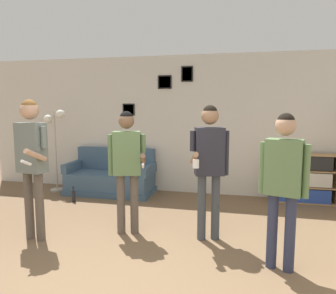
% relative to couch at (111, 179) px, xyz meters
% --- Properties ---
extents(wall_back, '(8.60, 0.08, 2.70)m').
position_rel_couch_xyz_m(wall_back, '(1.40, 0.42, 1.06)').
color(wall_back, beige).
rests_on(wall_back, ground_plane).
extents(couch, '(1.71, 0.80, 0.87)m').
position_rel_couch_xyz_m(couch, '(0.00, 0.00, 0.00)').
color(couch, '#3D5670').
rests_on(couch, ground_plane).
extents(bookshelf, '(1.08, 0.30, 0.89)m').
position_rel_couch_xyz_m(bookshelf, '(3.62, 0.20, 0.15)').
color(bookshelf, '#A87F51').
rests_on(bookshelf, ground_plane).
extents(floor_lamp, '(0.45, 0.28, 1.65)m').
position_rel_couch_xyz_m(floor_lamp, '(-1.15, -0.09, 0.91)').
color(floor_lamp, '#ADA89E').
rests_on(floor_lamp, ground_plane).
extents(person_player_foreground_left, '(0.49, 0.53, 1.81)m').
position_rel_couch_xyz_m(person_player_foreground_left, '(-0.05, -2.37, 0.84)').
color(person_player_foreground_left, brown).
rests_on(person_player_foreground_left, ground_plane).
extents(person_player_foreground_center, '(0.56, 0.42, 1.66)m').
position_rel_couch_xyz_m(person_player_foreground_center, '(1.05, -1.90, 0.73)').
color(person_player_foreground_center, brown).
rests_on(person_player_foreground_center, ground_plane).
extents(person_watcher_holding_cup, '(0.48, 0.52, 1.74)m').
position_rel_couch_xyz_m(person_watcher_holding_cup, '(2.14, -1.85, 0.79)').
color(person_watcher_holding_cup, '#3D4247').
rests_on(person_watcher_holding_cup, ground_plane).
extents(person_spectator_near_bookshelf, '(0.48, 0.29, 1.66)m').
position_rel_couch_xyz_m(person_spectator_near_bookshelf, '(2.97, -2.46, 0.73)').
color(person_spectator_near_bookshelf, '#2D334C').
rests_on(person_spectator_near_bookshelf, ground_plane).
extents(bottle_on_floor, '(0.07, 0.07, 0.29)m').
position_rel_couch_xyz_m(bottle_on_floor, '(-0.41, -0.74, -0.18)').
color(bottle_on_floor, black).
rests_on(bottle_on_floor, ground_plane).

